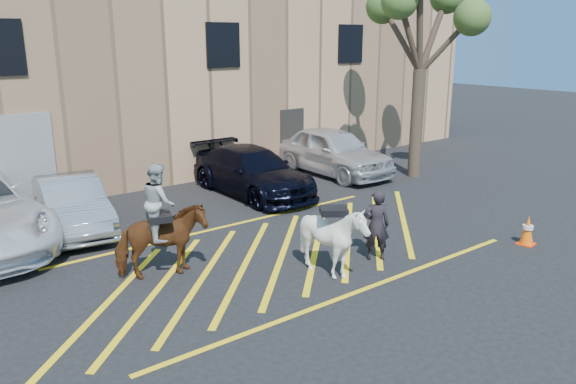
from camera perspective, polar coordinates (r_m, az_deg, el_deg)
ground at (r=13.33m, az=-1.35°, el=-5.96°), size 90.00×90.00×0.00m
car_silver_sedan at (r=15.57m, az=-21.10°, el=-1.17°), size 2.01×4.35×1.38m
car_blue_suv at (r=17.92m, az=-3.64°, el=2.11°), size 2.10×5.09×1.47m
car_white_suv at (r=20.59m, az=4.57°, el=4.18°), size 2.10×5.04×1.70m
handler at (r=12.72m, az=8.96°, el=-3.34°), size 0.71×0.67×1.62m
warehouse at (r=23.21m, az=-19.73°, el=11.59°), size 32.42×10.20×7.30m
hatching_zone at (r=13.11m, az=-0.57°, el=-6.32°), size 12.60×5.12×0.01m
mounted_bay at (r=11.88m, az=-12.83°, el=-4.02°), size 2.01×1.30×2.44m
saddled_white at (r=11.72m, az=4.61°, el=-4.83°), size 1.91×1.95×1.61m
traffic_cone at (r=14.77m, az=23.16°, el=-3.58°), size 0.44×0.44×0.73m
tree at (r=20.29m, az=13.57°, el=17.39°), size 3.99×4.37×7.31m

